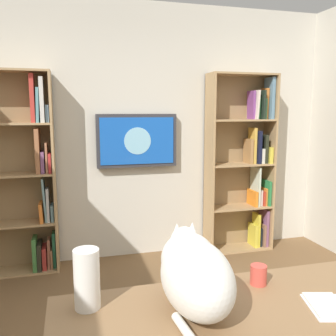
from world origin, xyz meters
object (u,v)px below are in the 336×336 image
Objects in this scene: bookshelf_right at (20,177)px; cat at (194,271)px; wall_mounted_tv at (137,141)px; bookshelf_left at (246,163)px; coffee_mug at (258,275)px; paper_towel_roll at (87,279)px.

bookshelf_right reaches higher than cat.
wall_mounted_tv is (-1.16, -0.08, 0.32)m from bookshelf_right.
bookshelf_left is 2.46m from coffee_mug.
wall_mounted_tv is (1.23, -0.08, 0.28)m from bookshelf_left.
bookshelf_right reaches higher than coffee_mug.
bookshelf_right is at bearing -67.58° from cat.
cat is at bearing 85.34° from wall_mounted_tv.
coffee_mug is (-0.18, 2.29, -0.48)m from wall_mounted_tv.
wall_mounted_tv reaches higher than coffee_mug.
bookshelf_right reaches higher than paper_towel_roll.
bookshelf_left is 7.56× the size of paper_towel_roll.
cat is at bearing 164.54° from paper_towel_roll.
paper_towel_roll is (-0.53, 2.22, -0.08)m from bookshelf_right.
wall_mounted_tv is at bearing -176.10° from bookshelf_right.
paper_towel_roll reaches higher than coffee_mug.
wall_mounted_tv is 3.24× the size of paper_towel_roll.
coffee_mug is at bearing -161.55° from cat.
wall_mounted_tv is 8.85× the size of coffee_mug.
cat is 0.42m from coffee_mug.
bookshelf_right is 20.40× the size of coffee_mug.
wall_mounted_tv is 2.42m from paper_towel_roll.
paper_towel_roll is at bearing 74.53° from wall_mounted_tv.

